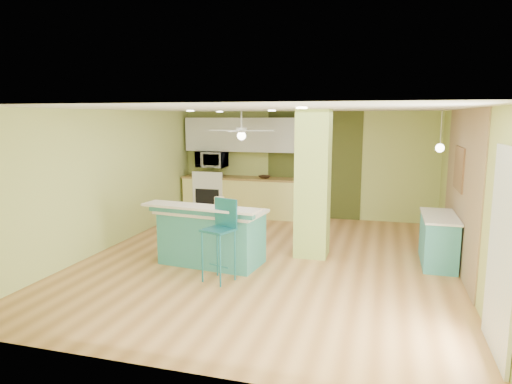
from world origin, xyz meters
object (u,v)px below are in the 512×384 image
bar_stool (222,226)px  side_counter (438,239)px  peninsula (212,235)px  fruit_bowl (265,177)px  canister (219,203)px

bar_stool → side_counter: size_ratio=0.96×
peninsula → fruit_bowl: 3.60m
canister → side_counter: bearing=12.6°
canister → bar_stool: bearing=-67.6°
side_counter → canister: size_ratio=6.92×
bar_stool → canister: (-0.36, 0.88, 0.17)m
bar_stool → peninsula: bearing=142.0°
side_counter → bar_stool: bearing=-152.0°
bar_stool → fruit_bowl: (-0.48, 4.24, 0.17)m
peninsula → bar_stool: 0.86m
side_counter → canister: 3.62m
canister → peninsula: bearing=-106.7°
bar_stool → side_counter: bar_stool is taller
side_counter → canister: canister is taller
peninsula → canister: bearing=79.8°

